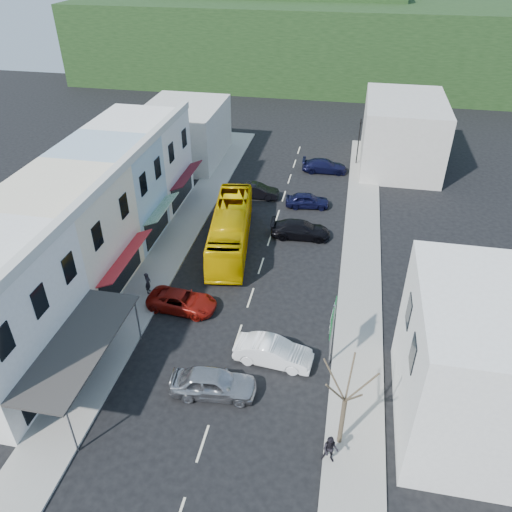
{
  "coord_description": "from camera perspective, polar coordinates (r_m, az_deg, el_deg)",
  "views": [
    {
      "loc": [
        5.64,
        -22.87,
        21.73
      ],
      "look_at": [
        0.0,
        6.0,
        2.2
      ],
      "focal_mm": 35.0,
      "sensor_mm": 36.0,
      "label": 1
    }
  ],
  "objects": [
    {
      "name": "car_white",
      "position": [
        29.97,
        2.0,
        -11.01
      ],
      "size": [
        4.55,
        2.2,
        1.4
      ],
      "primitive_type": "imported",
      "rotation": [
        0.0,
        0.0,
        1.48
      ],
      "color": "white",
      "rests_on": "ground"
    },
    {
      "name": "traffic_signal",
      "position": [
        55.42,
        11.64,
        12.63
      ],
      "size": [
        0.65,
        1.08,
        5.06
      ],
      "primitive_type": null,
      "rotation": [
        0.0,
        0.0,
        3.21
      ],
      "color": "black",
      "rests_on": "ground"
    },
    {
      "name": "pedestrian_left",
      "position": [
        35.56,
        -12.26,
        -2.97
      ],
      "size": [
        0.46,
        0.64,
        1.7
      ],
      "primitive_type": "imported",
      "rotation": [
        0.0,
        0.0,
        1.67
      ],
      "color": "black",
      "rests_on": "sidewalk_left"
    },
    {
      "name": "street_tree",
      "position": [
        24.69,
        10.13,
        -15.98
      ],
      "size": [
        2.45,
        2.45,
        6.28
      ],
      "primitive_type": null,
      "rotation": [
        0.0,
        0.0,
        -0.12
      ],
      "color": "#3C3122",
      "rests_on": "ground"
    },
    {
      "name": "pedestrian_right",
      "position": [
        25.61,
        8.49,
        -21.01
      ],
      "size": [
        0.74,
        0.5,
        1.7
      ],
      "primitive_type": "imported",
      "rotation": [
        0.0,
        0.0,
        -0.09
      ],
      "color": "black",
      "rests_on": "sidewalk_right"
    },
    {
      "name": "sidewalk_left",
      "position": [
        41.5,
        -9.15,
        1.65
      ],
      "size": [
        3.0,
        52.0,
        0.15
      ],
      "primitive_type": "cube",
      "color": "gray",
      "rests_on": "ground"
    },
    {
      "name": "shopfront_row",
      "position": [
        37.68,
        -19.34,
        3.47
      ],
      "size": [
        8.25,
        30.0,
        8.0
      ],
      "color": "silver",
      "rests_on": "ground"
    },
    {
      "name": "distant_block_left",
      "position": [
        56.12,
        -8.18,
        13.75
      ],
      "size": [
        8.0,
        10.0,
        6.0
      ],
      "primitive_type": "cube",
      "color": "#B7B2A8",
      "rests_on": "ground"
    },
    {
      "name": "bus",
      "position": [
        39.79,
        -2.92,
        3.06
      ],
      "size": [
        4.09,
        11.83,
        3.1
      ],
      "primitive_type": "imported",
      "rotation": [
        0.0,
        0.0,
        0.14
      ],
      "color": "#DCB000",
      "rests_on": "ground"
    },
    {
      "name": "sidewalk_right",
      "position": [
        39.41,
        11.9,
        -0.57
      ],
      "size": [
        3.0,
        52.0,
        0.15
      ],
      "primitive_type": "cube",
      "color": "gray",
      "rests_on": "ground"
    },
    {
      "name": "car_black_near",
      "position": [
        41.54,
        5.1,
        3.02
      ],
      "size": [
        4.61,
        2.12,
        1.4
      ],
      "primitive_type": "imported",
      "rotation": [
        0.0,
        0.0,
        1.63
      ],
      "color": "black",
      "rests_on": "ground"
    },
    {
      "name": "car_navy_far",
      "position": [
        53.66,
        7.85,
        10.19
      ],
      "size": [
        4.6,
        2.09,
        1.4
      ],
      "primitive_type": "imported",
      "rotation": [
        0.0,
        0.0,
        1.63
      ],
      "color": "black",
      "rests_on": "ground"
    },
    {
      "name": "ground",
      "position": [
        32.05,
        -2.08,
        -9.14
      ],
      "size": [
        120.0,
        120.0,
        0.0
      ],
      "primitive_type": "plane",
      "color": "black",
      "rests_on": "ground"
    },
    {
      "name": "direction_sign",
      "position": [
        29.07,
        8.6,
        -9.01
      ],
      "size": [
        0.55,
        2.05,
        4.48
      ],
      "primitive_type": null,
      "rotation": [
        0.0,
        0.0,
        -0.08
      ],
      "color": "#0C5321",
      "rests_on": "ground"
    },
    {
      "name": "distant_block_right",
      "position": [
        56.18,
        16.36,
        13.32
      ],
      "size": [
        8.0,
        12.0,
        7.0
      ],
      "primitive_type": "cube",
      "color": "#B7B2A8",
      "rests_on": "ground"
    },
    {
      "name": "car_red",
      "position": [
        34.0,
        -8.44,
        -5.06
      ],
      "size": [
        4.75,
        2.29,
        1.4
      ],
      "primitive_type": "imported",
      "rotation": [
        0.0,
        0.0,
        1.49
      ],
      "color": "maroon",
      "rests_on": "ground"
    },
    {
      "name": "car_silver",
      "position": [
        28.38,
        -4.89,
        -14.4
      ],
      "size": [
        4.54,
        2.19,
        1.4
      ],
      "primitive_type": "imported",
      "rotation": [
        0.0,
        0.0,
        1.66
      ],
      "color": "#9E9EA2",
      "rests_on": "ground"
    },
    {
      "name": "hillside",
      "position": [
        89.51,
        6.94,
        23.72
      ],
      "size": [
        80.0,
        26.0,
        14.0
      ],
      "color": "black",
      "rests_on": "ground"
    },
    {
      "name": "car_navy_mid",
      "position": [
        46.29,
        5.89,
        6.38
      ],
      "size": [
        4.59,
        2.33,
        1.4
      ],
      "primitive_type": "imported",
      "rotation": [
        0.0,
        0.0,
        1.69
      ],
      "color": "black",
      "rests_on": "ground"
    },
    {
      "name": "car_black_far",
      "position": [
        47.78,
        0.13,
        7.47
      ],
      "size": [
        4.42,
        1.84,
        1.4
      ],
      "primitive_type": "imported",
      "rotation": [
        0.0,
        0.0,
        1.58
      ],
      "color": "black",
      "rests_on": "ground"
    },
    {
      "name": "right_building",
      "position": [
        27.06,
        25.29,
        -11.43
      ],
      "size": [
        8.0,
        9.0,
        8.0
      ],
      "primitive_type": "cube",
      "color": "silver",
      "rests_on": "ground"
    }
  ]
}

